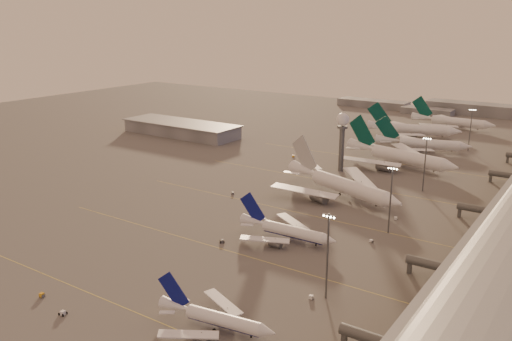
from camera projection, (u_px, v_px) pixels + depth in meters
The scene contains 26 objects.
ground at pixel (171, 249), 181.47m from camera, with size 700.00×700.00×0.00m, color #535051.
taxiway_markings at pixel (327, 218), 209.83m from camera, with size 180.00×185.25×0.02m.
hangar at pixel (181, 128), 356.52m from camera, with size 82.00×27.00×8.50m.
radar_tower at pixel (342, 130), 268.53m from camera, with size 6.40×6.40×31.10m.
mast_a at pixel (327, 253), 146.38m from camera, with size 3.60×0.56×25.00m.
mast_b at pixel (391, 197), 191.77m from camera, with size 3.60×0.56×25.00m.
mast_c at pixel (425, 162), 238.24m from camera, with size 3.60×0.56×25.00m.
mast_d at pixel (470, 128), 310.94m from camera, with size 3.60×0.56×25.00m.
distant_horizon at pixel (449, 108), 437.74m from camera, with size 165.00×37.50×9.00m.
narrowbody_near at pixel (216, 320), 134.38m from camera, with size 32.99×26.16×12.93m.
narrowbody_mid at pixel (287, 232), 188.23m from camera, with size 38.18×30.48×14.92m.
widebody_white at pixel (342, 188), 233.32m from camera, with size 62.89×49.54×23.07m.
greentail_a at pixel (400, 159), 280.39m from camera, with size 64.97×51.86×24.01m.
greentail_b at pixel (423, 146), 312.33m from camera, with size 53.21×42.43×19.73m.
greentail_c at pixel (414, 131), 350.69m from camera, with size 58.60×46.74×21.72m.
greentail_d at pixel (452, 123), 376.54m from camera, with size 58.10×46.91×21.10m.
gsv_truck_a at pixel (43, 293), 150.12m from camera, with size 6.23×2.69×2.45m.
gsv_tug_near at pixel (63, 313), 141.45m from camera, with size 2.75×4.06×1.08m.
gsv_catering_a at pixel (312, 292), 148.99m from camera, with size 5.46×3.02×4.27m.
gsv_tug_mid at pixel (222, 241), 186.72m from camera, with size 3.96×3.96×1.00m.
gsv_truck_b at pixel (372, 240), 186.42m from camera, with size 5.58×3.75×2.12m.
gsv_truck_c at pixel (233, 192), 237.42m from camera, with size 5.60×4.59×2.19m.
gsv_catering_b at pixel (397, 215), 207.53m from camera, with size 5.57×3.61×4.22m.
gsv_tug_far at pixel (355, 179), 258.54m from camera, with size 4.43×4.12×1.09m.
gsv_truck_d at pixel (294, 155), 300.93m from camera, with size 3.85×6.25×2.38m.
gsv_tug_hangar at pixel (437, 168), 277.84m from camera, with size 4.06×2.97×1.04m.
Camera 1 is at (117.63, -122.34, 75.17)m, focal length 38.00 mm.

